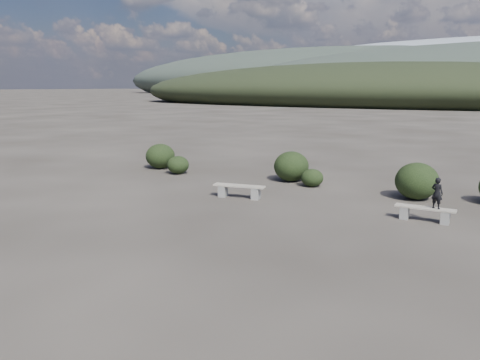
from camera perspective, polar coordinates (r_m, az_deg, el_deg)
The scene contains 9 objects.
ground at distance 11.12m, azimuth -9.06°, elevation -8.67°, with size 1200.00×1200.00×0.00m, color #2A2520.
bench_left at distance 16.10m, azimuth -0.11°, elevation -1.24°, with size 1.84×0.76×0.45m.
bench_right at distance 14.33m, azimuth 21.59°, elevation -3.73°, with size 1.66×0.42×0.41m.
seated_person at distance 14.17m, azimuth 22.90°, elevation -1.48°, with size 0.32×0.21×0.89m, color black.
shrub_a at distance 20.75m, azimuth -7.56°, elevation 1.84°, with size 0.96×0.96×0.78m, color black.
shrub_b at distance 19.03m, azimuth 6.27°, elevation 1.67°, with size 1.41×1.41×1.21m, color black.
shrub_c at distance 18.13m, azimuth 8.79°, elevation 0.27°, with size 0.85×0.85×0.68m, color black.
shrub_d at distance 16.95m, azimuth 20.75°, elevation -0.12°, with size 1.44×1.44×1.26m, color black.
shrub_f at distance 22.23m, azimuth -9.68°, elevation 2.89°, with size 1.36×1.36×1.15m, color black.
Camera 1 is at (6.89, -7.87, 3.78)m, focal length 35.00 mm.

